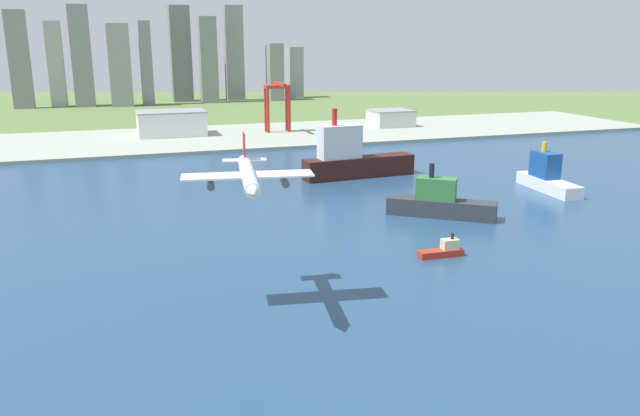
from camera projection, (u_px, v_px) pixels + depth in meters
name	position (u px, v px, depth m)	size (l,w,h in m)	color
ground_plane	(225.00, 192.00, 337.47)	(2400.00, 2400.00, 0.00)	#56743D
water_bay	(249.00, 221.00, 282.51)	(840.00, 360.00, 0.15)	navy
industrial_pier	(183.00, 139.00, 511.15)	(840.00, 140.00, 2.50)	#98A392
airplane_landing	(248.00, 175.00, 179.12)	(38.98, 46.10, 13.42)	white
ferry_boat	(547.00, 177.00, 339.57)	(14.38, 46.56, 25.72)	white
tugboat_small	(444.00, 250.00, 235.77)	(17.58, 5.30, 8.73)	#B22D1E
container_barge	(440.00, 203.00, 288.25)	(45.82, 37.76, 24.72)	#2D3338
cargo_ship	(353.00, 159.00, 370.05)	(69.44, 17.67, 41.31)	#381914
port_crane_red	(278.00, 97.00, 535.25)	(21.23, 34.02, 42.71)	#B72D23
warehouse_main	(171.00, 123.00, 521.35)	(55.72, 36.01, 20.38)	white
warehouse_annex	(391.00, 118.00, 579.73)	(37.08, 33.50, 14.90)	silver
distant_skyline	(165.00, 61.00, 805.98)	(372.56, 70.89, 124.70)	gray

